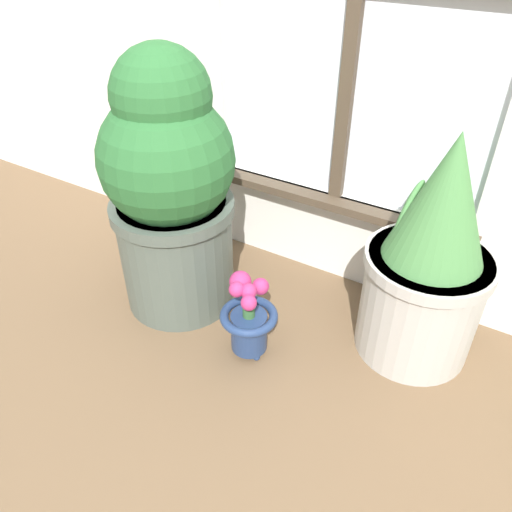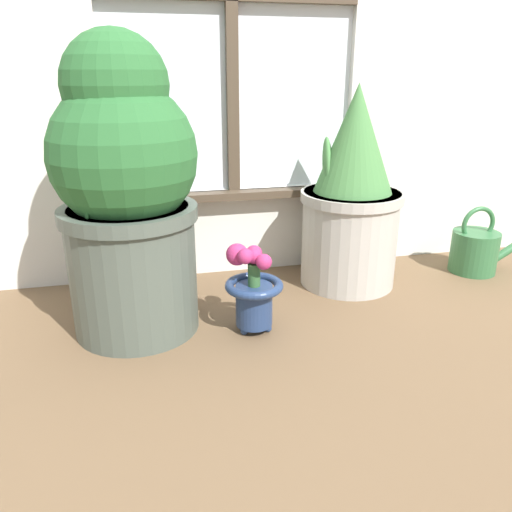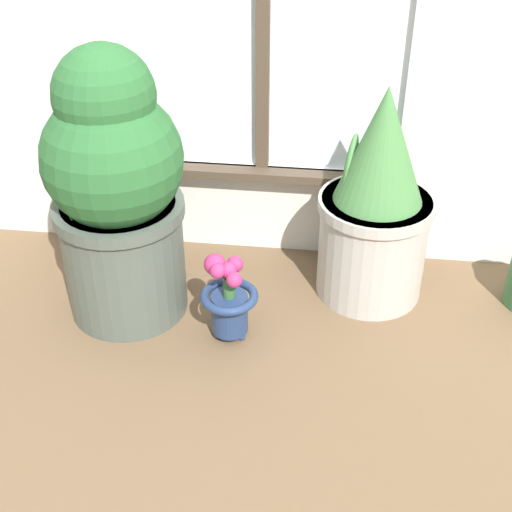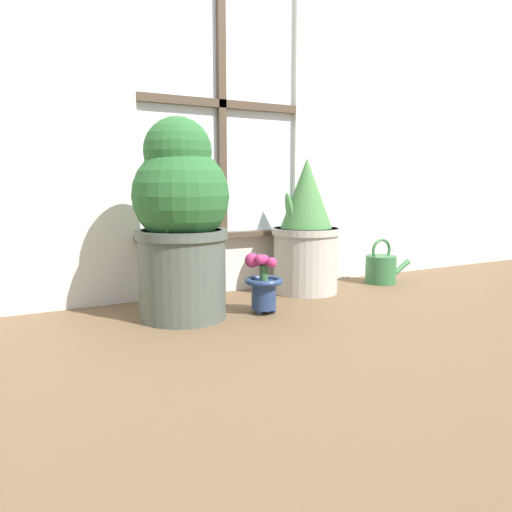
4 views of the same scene
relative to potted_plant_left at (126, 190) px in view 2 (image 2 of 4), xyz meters
The scene contains 5 objects.
ground_plane 0.53m from the potted_plant_left, 27.89° to the right, with size 10.00×10.00×0.00m, color brown.
potted_plant_left is the anchor object (origin of this frame).
potted_plant_right 0.69m from the potted_plant_left, 13.33° to the left, with size 0.31×0.31×0.62m.
flower_vase 0.40m from the potted_plant_left, 16.53° to the right, with size 0.15×0.15×0.24m.
watering_can 1.17m from the potted_plant_left, ahead, with size 0.28×0.15×0.23m.
Camera 2 is at (-0.29, -1.06, 0.64)m, focal length 35.00 mm.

